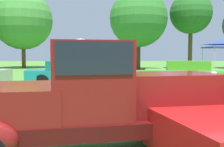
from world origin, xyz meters
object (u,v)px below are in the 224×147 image
(feature_pickup_truck, at_px, (83,100))
(show_car_teal, at_px, (66,74))
(canopy_tent_left_field, at_px, (80,42))
(canopy_tent_center_field, at_px, (223,43))
(spectator_near_truck, at_px, (83,72))
(show_car_lime, at_px, (190,74))

(feature_pickup_truck, distance_m, show_car_teal, 9.32)
(canopy_tent_left_field, relative_size, canopy_tent_center_field, 1.16)
(spectator_near_truck, distance_m, canopy_tent_center_field, 16.25)
(feature_pickup_truck, height_order, canopy_tent_left_field, canopy_tent_left_field)
(spectator_near_truck, bearing_deg, canopy_tent_left_field, 94.96)
(spectator_near_truck, bearing_deg, feature_pickup_truck, -85.93)
(show_car_teal, distance_m, canopy_tent_left_field, 7.52)
(spectator_near_truck, bearing_deg, canopy_tent_center_field, 49.97)
(feature_pickup_truck, relative_size, canopy_tent_center_field, 1.67)
(show_car_teal, bearing_deg, canopy_tent_center_field, 37.07)
(show_car_lime, xyz_separation_m, canopy_tent_center_field, (5.52, 8.88, 1.82))
(show_car_lime, bearing_deg, canopy_tent_center_field, 58.10)
(show_car_lime, xyz_separation_m, spectator_near_truck, (-4.88, -3.51, 0.31))
(canopy_tent_center_field, bearing_deg, show_car_teal, -142.93)
(spectator_near_truck, bearing_deg, show_car_lime, 35.71)
(feature_pickup_truck, bearing_deg, show_car_lime, 63.45)
(show_car_lime, height_order, canopy_tent_left_field, canopy_tent_left_field)
(spectator_near_truck, relative_size, canopy_tent_left_field, 0.54)
(show_car_teal, bearing_deg, spectator_near_truck, -73.95)
(feature_pickup_truck, bearing_deg, show_car_teal, 99.02)
(show_car_teal, distance_m, canopy_tent_center_field, 14.49)
(feature_pickup_truck, height_order, show_car_lime, feature_pickup_truck)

